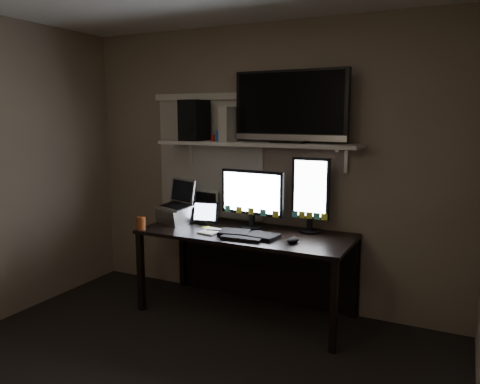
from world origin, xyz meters
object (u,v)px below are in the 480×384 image
Objects in this scene: tablet at (206,213)px; speaker at (194,120)px; monitor_landscape at (252,199)px; keyboard at (248,234)px; cup at (141,223)px; game_console at (229,124)px; laptop at (176,202)px; tv at (290,107)px; mouse at (293,240)px; monitor_portrait at (310,195)px; desk at (252,248)px.

tablet is 0.66× the size of speaker.
keyboard is (0.09, -0.27, -0.25)m from monitor_landscape.
game_console reaches higher than cup.
monitor_landscape is at bearing -2.02° from tablet.
cup is 0.31× the size of speaker.
monitor_landscape is at bearing -7.87° from game_console.
tv reaches higher than laptop.
monitor_landscape is 0.62m from mouse.
monitor_landscape is 0.51m from monitor_portrait.
game_console is (-0.74, -0.04, 0.58)m from monitor_portrait.
monitor_landscape is 0.73m from laptop.
game_console is (-0.25, 0.07, 1.08)m from desk.
laptop is at bearing -170.57° from monitor_portrait.
cup is 0.11× the size of tv.
keyboard is 1.19m from speaker.
mouse is at bearing 7.09° from cup.
cup is 1.61m from tv.
tablet reaches higher than cup.
tablet is 0.62× the size of laptop.
tv is at bearing 130.92° from mouse.
mouse is 0.31× the size of laptop.
cup is (-0.12, -0.35, -0.14)m from laptop.
game_console is (-0.33, 0.32, 0.89)m from keyboard.
cup is 1.04m from speaker.
laptop reaches higher than cup.
monitor_landscape is at bearing 110.89° from desk.
game_console is (-0.24, 0.04, 0.64)m from monitor_landscape.
game_console is (-0.73, 0.35, 0.88)m from mouse.
cup reaches higher than desk.
monitor_portrait reaches higher than mouse.
mouse is at bearing -27.57° from monitor_landscape.
keyboard is 1.11m from tv.
monitor_landscape is 5.02× the size of mouse.
monitor_landscape is 0.60× the size of tv.
desk is 0.71m from monitor_portrait.
mouse is at bearing -25.13° from tablet.
desk is 0.58m from mouse.
speaker is at bearing -177.28° from game_console.
mouse is at bearing -23.60° from game_console.
game_console is (0.19, 0.10, 0.80)m from tablet.
speaker is at bearing -178.97° from monitor_landscape.
monitor_landscape reaches higher than desk.
cup is 0.37× the size of game_console.
monitor_portrait is 5.42× the size of mouse.
desk is 3.52× the size of keyboard.
cup is (-0.41, -0.41, -0.05)m from tablet.
cup is 1.16m from game_console.
tablet is at bearing 30.42° from laptop.
speaker reaches higher than desk.
game_console reaches higher than tablet.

